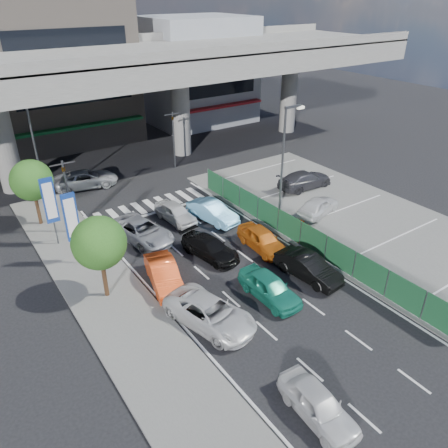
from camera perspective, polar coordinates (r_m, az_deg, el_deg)
ground at (r=24.66m, az=3.97°, el=-8.45°), size 120.00×120.00×0.00m
parking_lot at (r=32.70m, az=17.10°, el=0.28°), size 12.00×28.00×0.06m
sidewalk_left at (r=24.85m, az=-14.98°, el=-9.02°), size 4.00×30.00×0.12m
fence_run at (r=27.84m, az=11.38°, el=-2.07°), size 0.16×22.00×1.80m
expressway at (r=39.75m, az=-16.65°, el=18.65°), size 64.00×14.00×10.75m
building_center at (r=50.34m, az=-20.87°, el=18.41°), size 14.00×10.90×15.00m
building_east at (r=55.86m, az=-3.56°, el=19.36°), size 12.00×10.90×12.00m
traffic_light_left at (r=29.99m, az=-20.03°, el=5.49°), size 1.60×1.24×5.20m
traffic_light_right at (r=40.19m, az=-6.68°, el=12.62°), size 1.60×1.24×5.20m
street_lamp_right at (r=30.66m, az=7.96°, el=9.13°), size 1.65×0.22×8.00m
street_lamp_left at (r=35.26m, az=-23.27°, el=9.67°), size 1.65×0.22×8.00m
signboard_near at (r=26.56m, az=-19.29°, el=0.56°), size 0.80×0.14×4.70m
signboard_far at (r=29.15m, az=-21.78°, el=2.61°), size 0.80×0.14×4.70m
tree_near at (r=23.03m, az=-16.00°, el=-2.41°), size 2.80×2.80×4.80m
tree_far at (r=32.19m, az=-23.84°, el=5.23°), size 2.80×2.80×4.80m
van_white_back_left at (r=18.57m, az=12.19°, el=-22.05°), size 1.74×3.83×1.27m
sedan_white_mid_left at (r=21.93m, az=-1.84°, el=-11.53°), size 3.47×5.38×1.38m
taxi_teal_mid at (r=23.69m, az=5.98°, el=-8.21°), size 1.66×4.06×1.38m
hatch_black_mid_right at (r=25.57m, az=10.94°, el=-5.57°), size 1.90×4.32×1.38m
taxi_orange_left at (r=24.77m, az=-7.86°, el=-6.53°), size 2.41×4.41×1.38m
sedan_black_mid at (r=27.08m, az=-1.86°, el=-3.11°), size 2.47×4.45×1.22m
taxi_orange_right at (r=27.91m, az=5.02°, el=-1.99°), size 1.85×4.12×1.37m
wagon_silver_front_left at (r=29.23m, az=-10.70°, el=-0.90°), size 3.27×5.33×1.38m
sedan_white_front_mid at (r=31.35m, az=-6.36°, el=1.50°), size 1.90×3.98×1.31m
kei_truck_front_right at (r=31.20m, az=-1.52°, el=1.60°), size 2.26×4.39×1.38m
crossing_wagon_silver at (r=38.46m, az=-17.60°, el=5.64°), size 5.54×3.36×1.44m
parked_sedan_white at (r=32.66m, az=12.20°, el=2.29°), size 4.21×2.51×1.34m
parked_sedan_dgrey at (r=36.99m, az=10.52°, el=5.72°), size 4.97×2.11×1.43m
traffic_cone at (r=31.48m, az=10.22°, el=0.81°), size 0.47×0.47×0.70m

